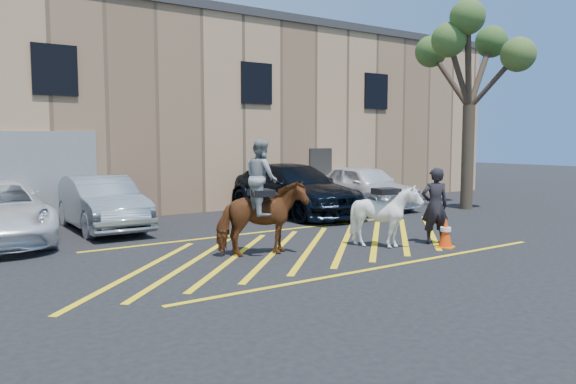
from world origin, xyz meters
TOP-DOWN VIEW (x-y plane):
  - ground at (0.00, 0.00)m, footprint 90.00×90.00m
  - car_silver_sedan at (-3.29, 5.15)m, footprint 1.71×4.66m
  - car_blue_suv at (3.05, 4.70)m, footprint 2.40×5.91m
  - car_white_suv at (6.35, 4.75)m, footprint 2.23×4.87m
  - handler at (2.77, -1.66)m, footprint 0.81×0.71m
  - warehouse at (-0.01, 11.99)m, footprint 32.42×10.20m
  - hatching_zone at (-0.00, -0.30)m, footprint 12.60×5.12m
  - mounted_bay at (-1.46, -0.42)m, footprint 2.09×1.27m
  - saddled_white at (1.46, -1.30)m, footprint 1.43×1.55m
  - traffic_cone at (2.59, -2.15)m, footprint 0.49×0.49m
  - tree at (9.18, 2.32)m, footprint 3.99×4.37m

SIDE VIEW (x-z plane):
  - ground at x=0.00m, z-range 0.00..0.00m
  - hatching_zone at x=0.00m, z-range 0.00..0.01m
  - traffic_cone at x=2.59m, z-range 0.00..0.73m
  - saddled_white at x=1.46m, z-range 0.01..1.51m
  - car_silver_sedan at x=-3.29m, z-range 0.00..1.52m
  - car_white_suv at x=6.35m, z-range 0.00..1.62m
  - car_blue_suv at x=3.05m, z-range 0.00..1.71m
  - handler at x=2.77m, z-range 0.00..1.87m
  - mounted_bay at x=-1.46m, z-range -0.25..2.32m
  - warehouse at x=-0.01m, z-range 0.00..7.30m
  - tree at x=9.18m, z-range 2.04..9.35m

